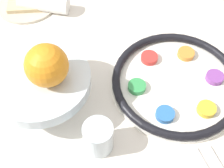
{
  "coord_description": "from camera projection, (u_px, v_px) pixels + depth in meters",
  "views": [
    {
      "loc": [
        0.01,
        0.52,
        1.36
      ],
      "look_at": [
        -0.05,
        0.1,
        0.77
      ],
      "focal_mm": 50.0,
      "sensor_mm": 36.0,
      "label": 1
    }
  ],
  "objects": [
    {
      "name": "orange_fruit",
      "position": [
        47.0,
        65.0,
        0.63
      ],
      "size": [
        0.09,
        0.09,
        0.09
      ],
      "color": "orange",
      "rests_on": "fruit_stand"
    },
    {
      "name": "napkin_roll",
      "position": [
        44.0,
        3.0,
        0.92
      ],
      "size": [
        0.16,
        0.1,
        0.05
      ],
      "color": "white",
      "rests_on": "dining_table"
    },
    {
      "name": "seder_plate",
      "position": [
        176.0,
        82.0,
        0.76
      ],
      "size": [
        0.32,
        0.32,
        0.03
      ],
      "color": "white",
      "rests_on": "dining_table"
    },
    {
      "name": "ground_plane",
      "position": [
        98.0,
        164.0,
        1.41
      ],
      "size": [
        8.0,
        8.0,
        0.0
      ],
      "primitive_type": "plane",
      "color": "#564C47"
    },
    {
      "name": "fruit_stand",
      "position": [
        41.0,
        82.0,
        0.69
      ],
      "size": [
        0.22,
        0.22,
        0.1
      ],
      "color": "silver",
      "rests_on": "dining_table"
    },
    {
      "name": "dining_table",
      "position": [
        95.0,
        127.0,
        1.12
      ],
      "size": [
        1.37,
        0.97,
        0.73
      ],
      "color": "silver",
      "rests_on": "ground_plane"
    },
    {
      "name": "cup_mid",
      "position": [
        99.0,
        137.0,
        0.65
      ],
      "size": [
        0.06,
        0.06,
        0.08
      ],
      "color": "silver",
      "rests_on": "dining_table"
    },
    {
      "name": "bread_plate",
      "position": [
        27.0,
        2.0,
        0.95
      ],
      "size": [
        0.19,
        0.19,
        0.02
      ],
      "color": "beige",
      "rests_on": "dining_table"
    }
  ]
}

